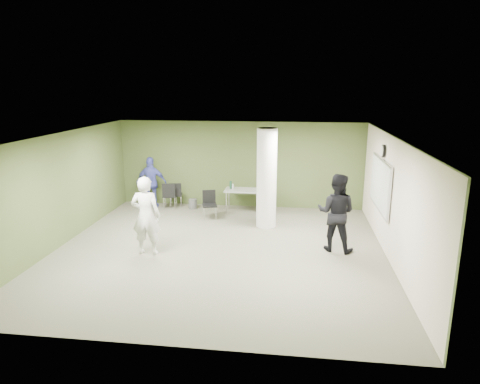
# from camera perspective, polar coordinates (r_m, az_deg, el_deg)

# --- Properties ---
(floor) EXTENTS (8.00, 8.00, 0.00)m
(floor) POSITION_cam_1_polar(r_m,az_deg,el_deg) (10.59, -2.76, -7.77)
(floor) COLOR #535241
(floor) RESTS_ON ground
(ceiling) EXTENTS (8.00, 8.00, 0.00)m
(ceiling) POSITION_cam_1_polar(r_m,az_deg,el_deg) (9.89, -2.95, 7.46)
(ceiling) COLOR white
(ceiling) RESTS_ON wall_back
(wall_back) EXTENTS (8.00, 2.80, 0.02)m
(wall_back) POSITION_cam_1_polar(r_m,az_deg,el_deg) (14.01, 0.03, 3.68)
(wall_back) COLOR #465427
(wall_back) RESTS_ON floor
(wall_left) EXTENTS (0.02, 8.00, 2.80)m
(wall_left) POSITION_cam_1_polar(r_m,az_deg,el_deg) (11.53, -22.82, 0.26)
(wall_left) COLOR #465427
(wall_left) RESTS_ON floor
(wall_right_cream) EXTENTS (0.02, 8.00, 2.80)m
(wall_right_cream) POSITION_cam_1_polar(r_m,az_deg,el_deg) (10.24, 19.76, -1.11)
(wall_right_cream) COLOR beige
(wall_right_cream) RESTS_ON floor
(column) EXTENTS (0.56, 0.56, 2.80)m
(column) POSITION_cam_1_polar(r_m,az_deg,el_deg) (11.96, 3.56, 1.83)
(column) COLOR silver
(column) RESTS_ON floor
(whiteboard) EXTENTS (0.05, 2.30, 1.30)m
(whiteboard) POSITION_cam_1_polar(r_m,az_deg,el_deg) (11.34, 18.18, 0.97)
(whiteboard) COLOR silver
(whiteboard) RESTS_ON wall_right_cream
(wall_clock) EXTENTS (0.06, 0.32, 0.32)m
(wall_clock) POSITION_cam_1_polar(r_m,az_deg,el_deg) (11.19, 18.52, 5.21)
(wall_clock) COLOR black
(wall_clock) RESTS_ON wall_right_cream
(folding_table) EXTENTS (1.54, 0.67, 0.98)m
(folding_table) POSITION_cam_1_polar(r_m,az_deg,el_deg) (13.47, 1.14, 0.11)
(folding_table) COLOR #9C9C97
(folding_table) RESTS_ON floor
(wastebasket) EXTENTS (0.27, 0.27, 0.31)m
(wastebasket) POSITION_cam_1_polar(r_m,az_deg,el_deg) (14.04, -6.31, -1.59)
(wastebasket) COLOR #4C4C4C
(wastebasket) RESTS_ON floor
(chair_back_left) EXTENTS (0.49, 0.49, 0.83)m
(chair_back_left) POSITION_cam_1_polar(r_m,az_deg,el_deg) (14.20, -8.59, -0.13)
(chair_back_left) COLOR black
(chair_back_left) RESTS_ON floor
(chair_back_right) EXTENTS (0.49, 0.49, 0.87)m
(chair_back_right) POSITION_cam_1_polar(r_m,az_deg,el_deg) (14.01, -9.40, -0.25)
(chair_back_right) COLOR black
(chair_back_right) RESTS_ON floor
(chair_table_left) EXTENTS (0.52, 0.52, 0.84)m
(chair_table_left) POSITION_cam_1_polar(r_m,az_deg,el_deg) (12.97, -4.10, -1.36)
(chair_table_left) COLOR black
(chair_table_left) RESTS_ON floor
(chair_table_right) EXTENTS (0.50, 0.50, 0.88)m
(chair_table_right) POSITION_cam_1_polar(r_m,az_deg,el_deg) (13.50, 3.65, -0.62)
(chair_table_right) COLOR black
(chair_table_right) RESTS_ON floor
(woman_white) EXTENTS (0.71, 0.48, 1.90)m
(woman_white) POSITION_cam_1_polar(r_m,az_deg,el_deg) (10.31, -12.43, -3.11)
(woman_white) COLOR silver
(woman_white) RESTS_ON floor
(man_black) EXTENTS (1.09, 0.95, 1.91)m
(man_black) POSITION_cam_1_polar(r_m,az_deg,el_deg) (10.55, 12.70, -2.69)
(man_black) COLOR black
(man_black) RESTS_ON floor
(man_blue) EXTENTS (1.02, 0.49, 1.69)m
(man_blue) POSITION_cam_1_polar(r_m,az_deg,el_deg) (14.19, -11.72, 1.22)
(man_blue) COLOR #3F469E
(man_blue) RESTS_ON floor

